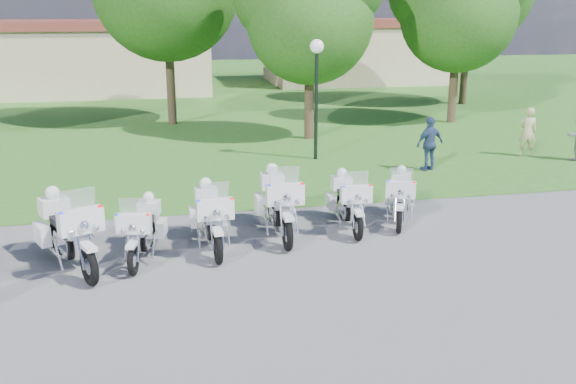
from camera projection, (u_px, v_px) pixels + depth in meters
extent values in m
plane|color=#59595E|center=(279.00, 255.00, 12.79)|extent=(100.00, 100.00, 0.00)
cube|color=#2C6A21|center=(191.00, 91.00, 38.18)|extent=(100.00, 48.00, 0.01)
torus|color=black|center=(89.00, 266.00, 11.31)|extent=(0.42, 0.72, 0.72)
torus|color=black|center=(58.00, 237.00, 12.74)|extent=(0.42, 0.72, 0.72)
cube|color=silver|center=(88.00, 247.00, 11.19)|extent=(0.37, 0.51, 0.08)
cube|color=silver|center=(81.00, 221.00, 11.29)|extent=(0.82, 0.55, 0.43)
cube|color=silver|center=(78.00, 200.00, 11.23)|extent=(0.61, 0.36, 0.41)
sphere|color=red|center=(100.00, 207.00, 11.37)|extent=(0.10, 0.10, 0.10)
sphere|color=#1426E5|center=(61.00, 214.00, 10.98)|extent=(0.10, 0.10, 0.10)
cube|color=silver|center=(71.00, 244.00, 12.00)|extent=(0.58, 0.70, 0.37)
cube|color=silver|center=(74.00, 229.00, 11.70)|extent=(0.54, 0.65, 0.24)
cube|color=black|center=(64.00, 222.00, 12.16)|extent=(0.61, 0.76, 0.13)
cube|color=silver|center=(76.00, 228.00, 12.74)|extent=(0.41, 0.59, 0.39)
cube|color=silver|center=(42.00, 234.00, 12.38)|extent=(0.41, 0.59, 0.39)
cube|color=silver|center=(54.00, 207.00, 12.59)|extent=(0.65, 0.60, 0.35)
sphere|color=silver|center=(52.00, 193.00, 12.51)|extent=(0.28, 0.28, 0.28)
torus|color=black|center=(133.00, 260.00, 11.75)|extent=(0.24, 0.61, 0.60)
torus|color=black|center=(150.00, 233.00, 13.21)|extent=(0.24, 0.61, 0.60)
cube|color=silver|center=(132.00, 245.00, 11.65)|extent=(0.24, 0.42, 0.06)
cube|color=silver|center=(134.00, 224.00, 11.77)|extent=(0.67, 0.34, 0.36)
cube|color=silver|center=(133.00, 207.00, 11.74)|extent=(0.51, 0.21, 0.33)
sphere|color=red|center=(148.00, 216.00, 11.68)|extent=(0.08, 0.08, 0.08)
sphere|color=#1426E5|center=(117.00, 216.00, 11.68)|extent=(0.08, 0.08, 0.08)
cube|color=silver|center=(142.00, 240.00, 12.47)|extent=(0.40, 0.55, 0.30)
cube|color=silver|center=(139.00, 229.00, 12.18)|extent=(0.37, 0.51, 0.20)
cube|color=black|center=(144.00, 221.00, 12.64)|extent=(0.41, 0.60, 0.11)
cube|color=silver|center=(162.00, 228.00, 13.04)|extent=(0.25, 0.49, 0.32)
cube|color=silver|center=(135.00, 228.00, 13.04)|extent=(0.25, 0.49, 0.32)
cube|color=silver|center=(149.00, 208.00, 13.09)|extent=(0.49, 0.44, 0.28)
sphere|color=silver|center=(148.00, 197.00, 13.02)|extent=(0.23, 0.23, 0.23)
torus|color=black|center=(218.00, 248.00, 12.27)|extent=(0.15, 0.66, 0.66)
torus|color=black|center=(207.00, 221.00, 13.83)|extent=(0.15, 0.66, 0.66)
cube|color=silver|center=(218.00, 231.00, 12.15)|extent=(0.19, 0.44, 0.07)
cube|color=silver|center=(215.00, 209.00, 12.28)|extent=(0.72, 0.26, 0.39)
cube|color=silver|center=(214.00, 191.00, 12.24)|extent=(0.56, 0.14, 0.37)
sphere|color=red|center=(232.00, 200.00, 12.25)|extent=(0.09, 0.09, 0.09)
sphere|color=#1426E5|center=(199.00, 202.00, 12.10)|extent=(0.09, 0.09, 0.09)
cube|color=silver|center=(212.00, 228.00, 13.03)|extent=(0.35, 0.56, 0.33)
cube|color=silver|center=(213.00, 215.00, 12.72)|extent=(0.33, 0.52, 0.22)
cube|color=black|center=(209.00, 208.00, 13.22)|extent=(0.36, 0.62, 0.12)
cube|color=silver|center=(221.00, 215.00, 13.71)|extent=(0.20, 0.52, 0.35)
cube|color=silver|center=(194.00, 217.00, 13.57)|extent=(0.20, 0.52, 0.35)
cube|color=silver|center=(206.00, 195.00, 13.69)|extent=(0.49, 0.41, 0.31)
sphere|color=silver|center=(205.00, 183.00, 13.62)|extent=(0.26, 0.26, 0.26)
torus|color=black|center=(287.00, 234.00, 12.95)|extent=(0.15, 0.72, 0.71)
torus|color=black|center=(272.00, 208.00, 14.66)|extent=(0.15, 0.72, 0.71)
cube|color=silver|center=(288.00, 217.00, 12.83)|extent=(0.20, 0.47, 0.07)
cube|color=silver|center=(285.00, 194.00, 12.97)|extent=(0.77, 0.27, 0.43)
cube|color=silver|center=(285.00, 176.00, 12.93)|extent=(0.60, 0.14, 0.40)
sphere|color=red|center=(302.00, 185.00, 12.92)|extent=(0.10, 0.10, 0.10)
sphere|color=#1426E5|center=(269.00, 186.00, 12.79)|extent=(0.10, 0.10, 0.10)
cube|color=silver|center=(279.00, 214.00, 13.79)|extent=(0.37, 0.60, 0.36)
cube|color=silver|center=(281.00, 201.00, 13.44)|extent=(0.35, 0.56, 0.23)
cube|color=black|center=(277.00, 194.00, 13.99)|extent=(0.37, 0.67, 0.13)
cube|color=silver|center=(287.00, 201.00, 14.52)|extent=(0.20, 0.56, 0.38)
cube|color=silver|center=(260.00, 203.00, 14.40)|extent=(0.20, 0.56, 0.38)
cube|color=silver|center=(272.00, 181.00, 14.51)|extent=(0.52, 0.43, 0.34)
sphere|color=silver|center=(272.00, 169.00, 14.44)|extent=(0.28, 0.28, 0.28)
torus|color=black|center=(358.00, 227.00, 13.52)|extent=(0.16, 0.62, 0.61)
torus|color=black|center=(341.00, 205.00, 15.00)|extent=(0.16, 0.62, 0.61)
cube|color=silver|center=(358.00, 213.00, 13.41)|extent=(0.19, 0.41, 0.06)
cube|color=silver|center=(356.00, 194.00, 13.53)|extent=(0.67, 0.26, 0.37)
cube|color=silver|center=(356.00, 179.00, 13.50)|extent=(0.52, 0.14, 0.34)
sphere|color=red|center=(371.00, 186.00, 13.48)|extent=(0.08, 0.08, 0.08)
sphere|color=#1426E5|center=(343.00, 187.00, 13.39)|extent=(0.08, 0.08, 0.08)
cube|color=silver|center=(349.00, 211.00, 14.24)|extent=(0.34, 0.53, 0.31)
cube|color=silver|center=(352.00, 200.00, 13.95)|extent=(0.32, 0.49, 0.20)
cube|color=black|center=(346.00, 194.00, 14.42)|extent=(0.35, 0.59, 0.11)
cube|color=silver|center=(354.00, 200.00, 14.86)|extent=(0.19, 0.49, 0.33)
cube|color=silver|center=(331.00, 201.00, 14.79)|extent=(0.19, 0.49, 0.33)
cube|color=silver|center=(341.00, 183.00, 14.88)|extent=(0.46, 0.39, 0.29)
sphere|color=silver|center=(342.00, 173.00, 14.81)|extent=(0.24, 0.24, 0.24)
torus|color=black|center=(399.00, 220.00, 13.95)|extent=(0.33, 0.60, 0.60)
torus|color=black|center=(400.00, 201.00, 15.39)|extent=(0.33, 0.60, 0.60)
cube|color=silver|center=(400.00, 207.00, 13.85)|extent=(0.30, 0.42, 0.06)
cube|color=silver|center=(401.00, 190.00, 13.97)|extent=(0.68, 0.44, 0.36)
cube|color=silver|center=(401.00, 175.00, 13.94)|extent=(0.50, 0.29, 0.34)
sphere|color=red|center=(414.00, 183.00, 13.83)|extent=(0.08, 0.08, 0.08)
sphere|color=#1426E5|center=(388.00, 182.00, 13.92)|extent=(0.08, 0.08, 0.08)
cube|color=silver|center=(400.00, 205.00, 14.66)|extent=(0.47, 0.58, 0.30)
cube|color=silver|center=(400.00, 195.00, 14.37)|extent=(0.44, 0.54, 0.20)
cube|color=black|center=(401.00, 190.00, 14.83)|extent=(0.49, 0.63, 0.11)
cube|color=silver|center=(412.00, 197.00, 15.18)|extent=(0.32, 0.49, 0.32)
cube|color=silver|center=(389.00, 196.00, 15.27)|extent=(0.32, 0.49, 0.32)
cube|color=silver|center=(401.00, 179.00, 15.27)|extent=(0.53, 0.49, 0.29)
sphere|color=silver|center=(402.00, 170.00, 15.21)|extent=(0.23, 0.23, 0.23)
cylinder|color=black|center=(316.00, 106.00, 20.49)|extent=(0.12, 0.12, 3.45)
sphere|color=white|center=(317.00, 46.00, 19.97)|extent=(0.44, 0.44, 0.44)
cylinder|color=#38281C|center=(170.00, 76.00, 26.79)|extent=(0.36, 0.36, 4.09)
cylinder|color=#38281C|center=(309.00, 97.00, 23.87)|extent=(0.36, 0.36, 3.18)
sphere|color=#234D15|center=(310.00, 20.00, 23.11)|extent=(4.62, 4.62, 4.62)
cylinder|color=#38281C|center=(453.00, 83.00, 27.35)|extent=(0.36, 0.36, 3.33)
sphere|color=#234D15|center=(458.00, 14.00, 26.56)|extent=(4.84, 4.84, 4.84)
cylinder|color=#38281C|center=(465.00, 62.00, 32.55)|extent=(0.36, 0.36, 4.27)
cube|color=tan|center=(85.00, 61.00, 37.43)|extent=(14.00, 8.00, 3.60)
cube|color=brown|center=(82.00, 25.00, 36.86)|extent=(14.56, 8.32, 0.50)
cube|color=tan|center=(353.00, 55.00, 42.70)|extent=(11.00, 7.00, 3.60)
cube|color=brown|center=(354.00, 23.00, 42.14)|extent=(11.44, 7.28, 0.50)
imported|color=tan|center=(528.00, 132.00, 21.17)|extent=(0.68, 0.54, 1.62)
imported|color=navy|center=(430.00, 144.00, 19.27)|extent=(1.04, 0.66, 1.64)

